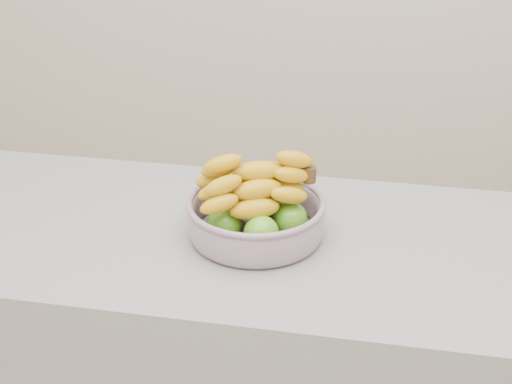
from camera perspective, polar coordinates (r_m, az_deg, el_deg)
fruit_bowl at (r=1.44m, az=-0.01°, el=-1.66°), size 0.28×0.28×0.17m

